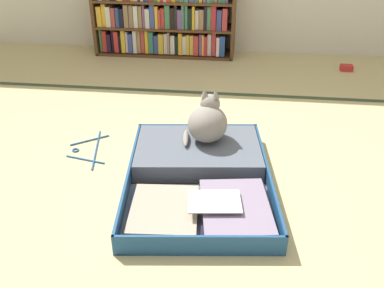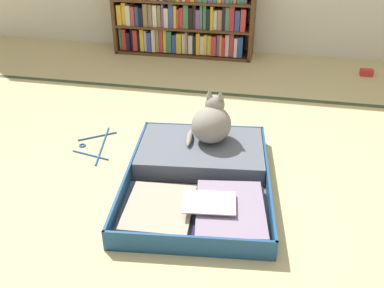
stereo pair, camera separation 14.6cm
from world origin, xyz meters
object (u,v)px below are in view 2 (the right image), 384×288
(black_cat, at_px, (212,122))
(small_red_pouch, at_px, (367,73))
(open_suitcase, at_px, (201,171))
(bookshelf, at_px, (183,14))
(clothes_hanger, at_px, (96,145))

(black_cat, relative_size, small_red_pouch, 2.84)
(black_cat, height_order, small_red_pouch, black_cat)
(open_suitcase, bearing_deg, bookshelf, 105.16)
(clothes_hanger, bearing_deg, open_suitcase, -16.56)
(bookshelf, relative_size, open_suitcase, 1.22)
(open_suitcase, bearing_deg, clothes_hanger, 163.44)
(bookshelf, bearing_deg, small_red_pouch, -9.47)
(open_suitcase, relative_size, small_red_pouch, 10.45)
(open_suitcase, relative_size, clothes_hanger, 2.43)
(small_red_pouch, bearing_deg, bookshelf, 170.53)
(bookshelf, distance_m, open_suitcase, 2.10)
(open_suitcase, height_order, small_red_pouch, open_suitcase)
(black_cat, relative_size, clothes_hanger, 0.66)
(black_cat, height_order, clothes_hanger, black_cat)
(small_red_pouch, bearing_deg, open_suitcase, -121.64)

